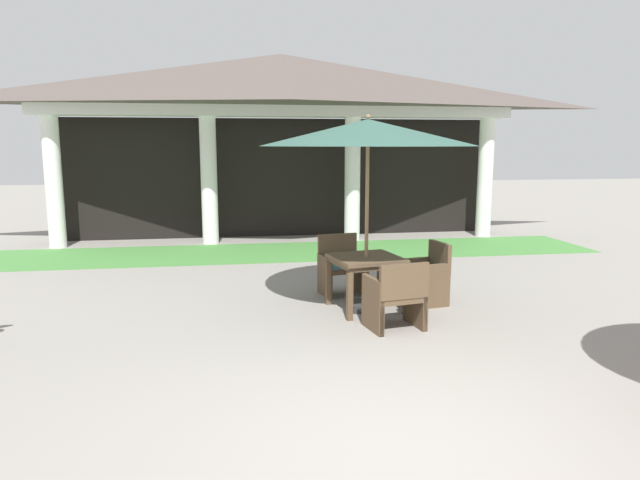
{
  "coord_description": "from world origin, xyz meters",
  "views": [
    {
      "loc": [
        -1.25,
        -3.88,
        2.22
      ],
      "look_at": [
        -0.34,
        1.73,
        1.27
      ],
      "focal_mm": 32.36,
      "sensor_mm": 36.0,
      "label": 1
    }
  ],
  "objects_px": {
    "patio_chair_mid_left_north": "(342,267)",
    "patio_chair_mid_left_east": "(425,276)",
    "patio_table_mid_left": "(366,264)",
    "patio_chair_mid_left_south": "(396,297)",
    "patio_umbrella_mid_left": "(368,134)"
  },
  "relations": [
    {
      "from": "patio_umbrella_mid_left",
      "to": "patio_chair_mid_left_east",
      "type": "height_order",
      "value": "patio_umbrella_mid_left"
    },
    {
      "from": "patio_table_mid_left",
      "to": "patio_umbrella_mid_left",
      "type": "height_order",
      "value": "patio_umbrella_mid_left"
    },
    {
      "from": "patio_chair_mid_left_east",
      "to": "patio_chair_mid_left_south",
      "type": "bearing_deg",
      "value": 135.01
    },
    {
      "from": "patio_umbrella_mid_left",
      "to": "patio_chair_mid_left_east",
      "type": "bearing_deg",
      "value": 10.05
    },
    {
      "from": "patio_umbrella_mid_left",
      "to": "patio_chair_mid_left_south",
      "type": "height_order",
      "value": "patio_umbrella_mid_left"
    },
    {
      "from": "patio_chair_mid_left_south",
      "to": "patio_chair_mid_left_north",
      "type": "bearing_deg",
      "value": 90.0
    },
    {
      "from": "patio_chair_mid_left_south",
      "to": "patio_chair_mid_left_east",
      "type": "relative_size",
      "value": 0.98
    },
    {
      "from": "patio_chair_mid_left_north",
      "to": "patio_chair_mid_left_east",
      "type": "distance_m",
      "value": 1.27
    },
    {
      "from": "patio_table_mid_left",
      "to": "patio_chair_mid_left_north",
      "type": "bearing_deg",
      "value": 100.05
    },
    {
      "from": "patio_umbrella_mid_left",
      "to": "patio_table_mid_left",
      "type": "bearing_deg",
      "value": -90.0
    },
    {
      "from": "patio_chair_mid_left_east",
      "to": "patio_chair_mid_left_north",
      "type": "bearing_deg",
      "value": 44.88
    },
    {
      "from": "patio_chair_mid_left_north",
      "to": "patio_chair_mid_left_east",
      "type": "height_order",
      "value": "patio_chair_mid_left_north"
    },
    {
      "from": "patio_table_mid_left",
      "to": "patio_chair_mid_left_south",
      "type": "height_order",
      "value": "patio_chair_mid_left_south"
    },
    {
      "from": "patio_table_mid_left",
      "to": "patio_umbrella_mid_left",
      "type": "xyz_separation_m",
      "value": [
        0.0,
        0.0,
        1.72
      ]
    },
    {
      "from": "patio_table_mid_left",
      "to": "patio_chair_mid_left_south",
      "type": "bearing_deg",
      "value": -79.95
    }
  ]
}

